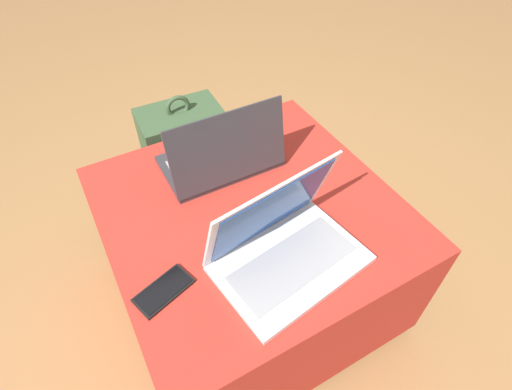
% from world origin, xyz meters
% --- Properties ---
extents(ground_plane, '(14.00, 14.00, 0.00)m').
position_xyz_m(ground_plane, '(0.00, 0.00, 0.00)').
color(ground_plane, '#9E7042').
extents(ottoman, '(0.82, 0.82, 0.48)m').
position_xyz_m(ottoman, '(0.00, 0.00, 0.24)').
color(ottoman, maroon).
rests_on(ottoman, ground_plane).
extents(laptop_near, '(0.40, 0.30, 0.25)m').
position_xyz_m(laptop_near, '(-0.01, -0.20, 0.53)').
color(laptop_near, silver).
rests_on(laptop_near, ottoman).
extents(laptop_far, '(0.36, 0.23, 0.24)m').
position_xyz_m(laptop_far, '(0.01, 0.18, 0.53)').
color(laptop_far, '#333338').
rests_on(laptop_far, ottoman).
extents(cell_phone, '(0.16, 0.11, 0.01)m').
position_xyz_m(cell_phone, '(-0.32, -0.14, 0.48)').
color(cell_phone, black).
rests_on(cell_phone, ottoman).
extents(backpack, '(0.32, 0.27, 0.55)m').
position_xyz_m(backpack, '(-0.01, 0.55, 0.23)').
color(backpack, '#385133').
rests_on(backpack, ground_plane).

